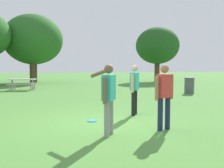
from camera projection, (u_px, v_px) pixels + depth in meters
ground_plane at (102, 123)px, 6.69m from camera, size 120.00×120.00×0.00m
person_thrower at (108, 94)px, 5.46m from camera, size 0.56×0.82×1.64m
person_catcher at (134, 86)px, 7.80m from camera, size 0.39×0.53×1.64m
person_bystander at (164, 93)px, 5.92m from camera, size 0.57×0.34×1.64m
frisbee at (92, 121)px, 6.93m from camera, size 0.27×0.27×0.03m
picnic_table_far at (22, 82)px, 16.05m from camera, size 1.84×1.59×0.77m
trash_can_beside_table at (189, 85)px, 14.16m from camera, size 0.59×0.59×0.96m
tree_slender_mid at (32, 40)px, 22.65m from camera, size 3.40×3.40×5.66m
tree_back_left at (33, 40)px, 23.58m from camera, size 5.79×5.79×6.73m
tree_back_right at (157, 46)px, 25.45m from camera, size 4.60×4.60×5.80m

